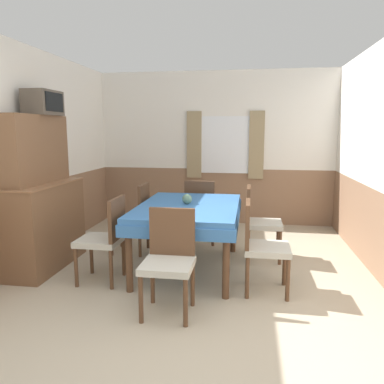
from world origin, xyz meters
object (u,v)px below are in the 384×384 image
at_px(chair_right_far, 259,219).
at_px(tv, 43,103).
at_px(chair_left_near, 106,236).
at_px(chair_right_near, 261,243).
at_px(dining_table, 189,214).
at_px(vase, 187,199).
at_px(chair_head_near, 169,257).
at_px(chair_left_far, 135,215).
at_px(sideboard, 43,205).
at_px(chair_head_window, 201,209).

relative_size(chair_right_far, tv, 1.94).
xyz_separation_m(chair_right_far, chair_left_near, (-1.62, -1.00, 0.00)).
relative_size(chair_right_near, chair_right_far, 1.00).
xyz_separation_m(dining_table, vase, (-0.03, 0.05, 0.16)).
relative_size(chair_head_near, tv, 1.94).
xyz_separation_m(chair_right_near, chair_right_far, (0.00, 1.00, 0.00)).
distance_m(chair_left_far, sideboard, 1.15).
bearing_deg(chair_head_near, sideboard, -26.78).
bearing_deg(tv, sideboard, -89.55).
distance_m(chair_left_far, chair_left_near, 1.00).
distance_m(chair_right_near, chair_right_far, 1.00).
xyz_separation_m(chair_head_window, tv, (-1.70, -1.08, 1.42)).
bearing_deg(dining_table, chair_head_window, 90.00).
bearing_deg(vase, chair_head_window, 88.51).
bearing_deg(vase, chair_left_near, -144.84).
relative_size(chair_right_far, chair_left_far, 1.00).
bearing_deg(sideboard, chair_right_far, 15.41).
distance_m(dining_table, vase, 0.17).
bearing_deg(sideboard, chair_head_near, -26.78).
height_order(chair_head_near, chair_left_far, same).
distance_m(chair_left_far, tv, 1.76).
height_order(chair_left_far, chair_left_near, same).
relative_size(chair_left_near, vase, 7.96).
relative_size(dining_table, vase, 14.14).
bearing_deg(chair_right_near, sideboard, -97.10).
bearing_deg(chair_head_window, chair_left_near, -117.57).
distance_m(chair_left_near, tv, 1.74).
distance_m(tv, vase, 2.00).
distance_m(chair_right_far, chair_left_far, 1.62).
bearing_deg(chair_right_near, chair_left_near, -90.00).
distance_m(dining_table, tv, 2.12).
height_order(tv, vase, tv).
height_order(chair_head_window, vase, chair_head_window).
distance_m(sideboard, tv, 1.18).
height_order(chair_right_near, chair_left_near, same).
bearing_deg(vase, chair_left_far, 149.99).
height_order(dining_table, chair_left_near, chair_left_near).
relative_size(chair_head_window, tv, 1.94).
bearing_deg(chair_right_far, chair_right_near, 0.00).
bearing_deg(chair_head_near, chair_left_near, -33.99).
relative_size(sideboard, tv, 3.77).
bearing_deg(tv, chair_left_far, 31.03).
distance_m(chair_right_far, vase, 1.00).
bearing_deg(chair_head_near, chair_right_far, -117.57).
xyz_separation_m(chair_right_near, chair_head_window, (-0.81, 1.55, 0.00)).
relative_size(chair_right_far, chair_left_near, 1.00).
bearing_deg(chair_left_far, chair_right_far, -90.00).
height_order(sideboard, tv, tv).
bearing_deg(tv, chair_right_far, 12.07).
distance_m(chair_right_near, tv, 2.92).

